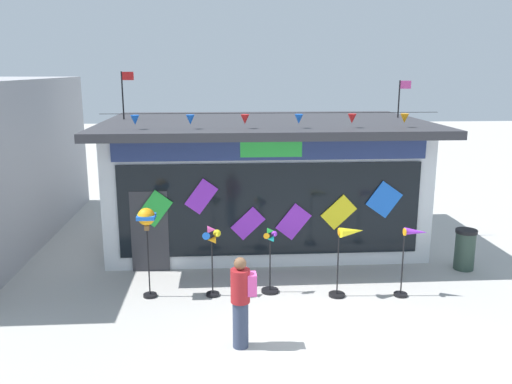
{
  "coord_description": "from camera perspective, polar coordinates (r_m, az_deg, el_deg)",
  "views": [
    {
      "loc": [
        -1.79,
        -8.63,
        4.83
      ],
      "look_at": [
        -0.98,
        3.57,
        1.98
      ],
      "focal_mm": 37.16,
      "sensor_mm": 36.0,
      "label": 1
    }
  ],
  "objects": [
    {
      "name": "trash_bin",
      "position": [
        14.03,
        21.56,
        -5.75
      ],
      "size": [
        0.52,
        0.52,
        1.01
      ],
      "color": "#2D4238",
      "rests_on": "ground_plane"
    },
    {
      "name": "wind_spinner_far_left",
      "position": [
        11.39,
        -11.69,
        -3.37
      ],
      "size": [
        0.38,
        0.38,
        1.99
      ],
      "color": "black",
      "rests_on": "ground_plane"
    },
    {
      "name": "kite_shop_building",
      "position": [
        15.01,
        0.77,
        1.37
      ],
      "size": [
        8.53,
        5.7,
        4.76
      ],
      "color": "silver",
      "rests_on": "ground_plane"
    },
    {
      "name": "wind_spinner_right",
      "position": [
        11.85,
        16.3,
        -6.0
      ],
      "size": [
        0.64,
        0.29,
        1.54
      ],
      "color": "black",
      "rests_on": "ground_plane"
    },
    {
      "name": "person_near_camera",
      "position": [
        9.43,
        -1.57,
        -11.57
      ],
      "size": [
        0.45,
        0.34,
        1.68
      ],
      "rotation": [
        0.0,
        0.0,
        4.73
      ],
      "color": "#333D56",
      "rests_on": "ground_plane"
    },
    {
      "name": "wind_spinner_center_right",
      "position": [
        11.52,
        9.85,
        -5.8
      ],
      "size": [
        0.74,
        0.35,
        1.57
      ],
      "color": "black",
      "rests_on": "ground_plane"
    },
    {
      "name": "ground_plane",
      "position": [
        10.05,
        7.23,
        -15.71
      ],
      "size": [
        80.0,
        80.0,
        0.0
      ],
      "primitive_type": "plane",
      "color": "#ADAAA5"
    },
    {
      "name": "wind_spinner_left",
      "position": [
        11.38,
        -4.77,
        -6.05
      ],
      "size": [
        0.39,
        0.29,
        1.6
      ],
      "color": "black",
      "rests_on": "ground_plane"
    },
    {
      "name": "wind_spinner_center_left",
      "position": [
        11.66,
        1.54,
        -7.49
      ],
      "size": [
        0.38,
        0.38,
        1.5
      ],
      "color": "black",
      "rests_on": "ground_plane"
    }
  ]
}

